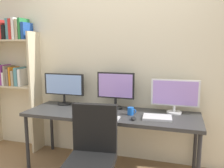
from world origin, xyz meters
The scene contains 11 objects.
wall_back centered at (0.00, 1.02, 1.30)m, with size 4.53×0.10×2.60m.
desk centered at (0.00, 0.60, 0.69)m, with size 2.13×0.68×0.74m.
bookshelf centered at (-1.63, 0.83, 1.28)m, with size 0.83×0.28×1.94m.
office_chair centered at (0.03, -0.11, 0.40)m, with size 0.52×0.52×0.99m.
monitor_left centered at (-0.75, 0.81, 1.00)m, with size 0.58×0.18×0.43m.
monitor_center centered at (0.00, 0.81, 1.01)m, with size 0.49×0.18×0.47m.
monitor_right centered at (0.75, 0.81, 0.97)m, with size 0.57×0.18×0.41m.
keyboard_main centered at (0.00, 0.37, 0.75)m, with size 0.33×0.13×0.02m, color silver.
computer_mouse centered at (0.32, 0.41, 0.76)m, with size 0.06×0.10×0.03m, color black.
laptop_closed centered at (0.57, 0.53, 0.75)m, with size 0.32×0.22×0.02m, color silver.
coffee_mug centered at (0.25, 0.59, 0.79)m, with size 0.11×0.08×0.09m.
Camera 1 is at (0.80, -2.02, 1.55)m, focal length 37.08 mm.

